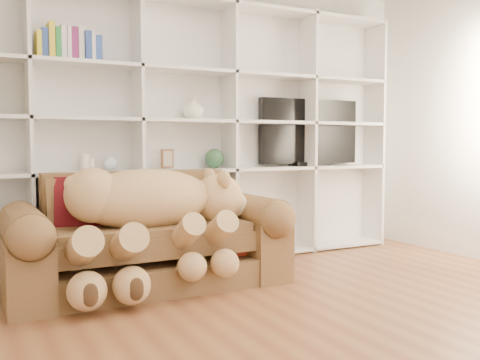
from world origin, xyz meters
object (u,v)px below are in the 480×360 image
teddy_bear (151,211)px  tv (309,133)px  sofa (148,244)px  gift_box (249,260)px

teddy_bear → tv: size_ratio=1.32×
sofa → tv: 2.22m
sofa → tv: tv is taller
sofa → gift_box: 0.86m
gift_box → tv: size_ratio=0.29×
teddy_bear → gift_box: (0.86, 0.08, -0.47)m
teddy_bear → gift_box: 0.98m
gift_box → tv: tv is taller
gift_box → tv: 1.71m
sofa → teddy_bear: (-0.03, -0.17, 0.27)m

